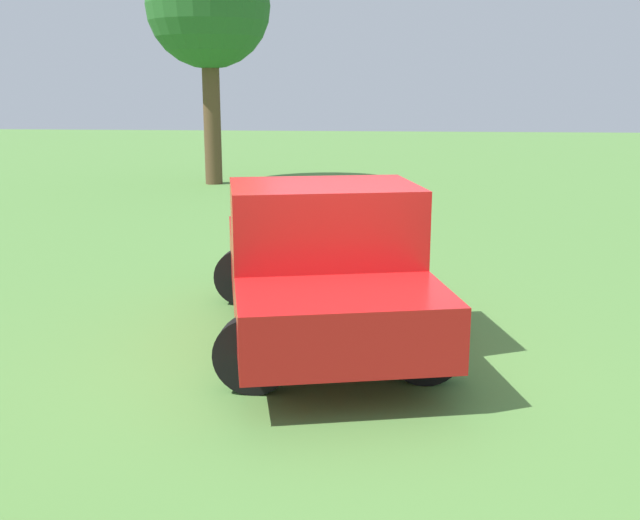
# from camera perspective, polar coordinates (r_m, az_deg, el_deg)

# --- Properties ---
(ground_plane) EXTENTS (80.00, 80.00, 0.00)m
(ground_plane) POSITION_cam_1_polar(r_m,az_deg,el_deg) (7.79, 1.03, -7.69)
(ground_plane) COLOR #54843D
(pickup_truck) EXTENTS (2.98, 4.84, 1.79)m
(pickup_truck) POSITION_cam_1_polar(r_m,az_deg,el_deg) (8.09, 0.11, -0.09)
(pickup_truck) COLOR black
(pickup_truck) RESTS_ON ground_plane
(tree_back_right) EXTENTS (3.46, 3.46, 6.71)m
(tree_back_right) POSITION_cam_1_polar(r_m,az_deg,el_deg) (21.85, -8.61, 18.72)
(tree_back_right) COLOR brown
(tree_back_right) RESTS_ON ground_plane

